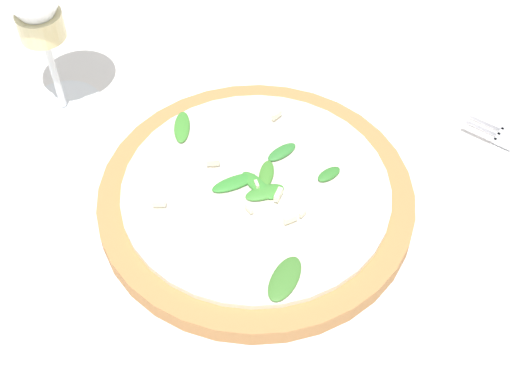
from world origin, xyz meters
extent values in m
plane|color=silver|center=(0.00, 0.00, 0.00)|extent=(6.00, 6.00, 0.00)
cylinder|color=white|center=(0.02, -0.01, 0.01)|extent=(0.31, 0.31, 0.01)
cylinder|color=#AD7542|center=(0.02, -0.01, 0.02)|extent=(0.29, 0.29, 0.02)
cylinder|color=silver|center=(0.02, -0.01, 0.03)|extent=(0.24, 0.24, 0.01)
ellipsoid|color=#33812E|center=(0.03, 0.00, 0.04)|extent=(0.03, 0.05, 0.01)
ellipsoid|color=#3C8230|center=(0.01, -0.01, 0.04)|extent=(0.03, 0.04, 0.01)
ellipsoid|color=#32742B|center=(-0.02, -0.07, 0.04)|extent=(0.01, 0.03, 0.01)
ellipsoid|color=#3D742C|center=(-0.07, 0.04, 0.04)|extent=(0.04, 0.05, 0.01)
ellipsoid|color=#3D842E|center=(0.12, -0.01, 0.04)|extent=(0.04, 0.04, 0.01)
ellipsoid|color=#3D7D2B|center=(0.02, -0.03, 0.04)|extent=(0.03, 0.03, 0.01)
ellipsoid|color=#317730|center=(0.03, -0.06, 0.04)|extent=(0.02, 0.03, 0.01)
ellipsoid|color=#38832F|center=(0.02, -0.01, 0.04)|extent=(0.04, 0.02, 0.01)
cube|color=beige|center=(0.06, 0.07, 0.04)|extent=(0.01, 0.01, 0.01)
cube|color=beige|center=(-0.04, -0.02, 0.04)|extent=(0.00, 0.01, 0.00)
cube|color=beige|center=(-0.03, -0.01, 0.04)|extent=(0.01, 0.01, 0.01)
cube|color=beige|center=(0.00, 0.01, 0.04)|extent=(0.01, 0.00, 0.01)
cube|color=beige|center=(0.07, -0.09, 0.04)|extent=(0.00, 0.01, 0.01)
cube|color=beige|center=(0.06, 0.00, 0.04)|extent=(0.01, 0.01, 0.01)
cube|color=beige|center=(0.02, -0.01, 0.04)|extent=(0.01, 0.01, 0.00)
cube|color=beige|center=(-0.01, -0.02, 0.04)|extent=(0.01, 0.01, 0.01)
cylinder|color=white|center=(0.26, 0.04, 0.00)|extent=(0.08, 0.08, 0.00)
cylinder|color=white|center=(0.26, 0.04, 0.05)|extent=(0.01, 0.01, 0.09)
cone|color=white|center=(0.26, 0.04, 0.13)|extent=(0.08, 0.08, 0.07)
cylinder|color=beige|center=(0.26, 0.04, 0.11)|extent=(0.04, 0.04, 0.03)
cube|color=silver|center=(-0.09, -0.26, 0.01)|extent=(0.02, 0.03, 0.00)
cube|color=silver|center=(-0.07, -0.26, 0.01)|extent=(0.04, 0.01, 0.00)
cube|color=silver|center=(-0.07, -0.25, 0.01)|extent=(0.04, 0.01, 0.00)
cube|color=silver|center=(-0.07, -0.24, 0.01)|extent=(0.04, 0.01, 0.00)
camera|label=1|loc=(-0.28, 0.27, 0.53)|focal=50.00mm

